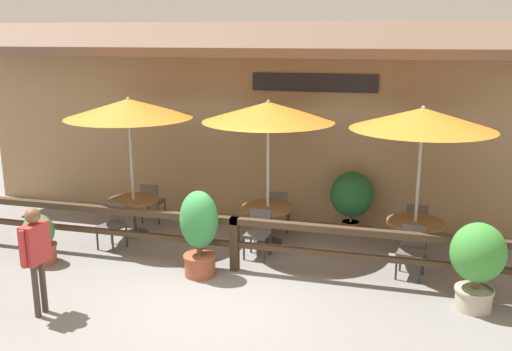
{
  "coord_description": "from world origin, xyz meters",
  "views": [
    {
      "loc": [
        2.76,
        -7.71,
        3.96
      ],
      "look_at": [
        0.27,
        1.44,
        1.61
      ],
      "focal_mm": 40.0,
      "sensor_mm": 36.0,
      "label": 1
    }
  ],
  "objects_px": {
    "potted_plant_small_flowering": "(477,260)",
    "potted_plant_broad_leaf": "(352,196)",
    "chair_near_wallside": "(152,200)",
    "patio_umbrella_near": "(129,109)",
    "dining_table_far": "(415,229)",
    "chair_far_streetside": "(412,249)",
    "chair_middle_wallside": "(279,208)",
    "potted_plant_tall_tropical": "(39,240)",
    "patio_umbrella_far": "(423,119)",
    "chair_far_wallside": "(416,222)",
    "chair_near_streetside": "(114,223)",
    "chair_middle_streetside": "(258,231)",
    "dining_table_near": "(134,206)",
    "potted_plant_entrance_palm": "(199,230)",
    "pedestrian": "(35,247)",
    "dining_table_middle": "(268,214)",
    "patio_umbrella_middle": "(268,112)"
  },
  "relations": [
    {
      "from": "patio_umbrella_near",
      "to": "patio_umbrella_far",
      "type": "relative_size",
      "value": 1.0
    },
    {
      "from": "dining_table_far",
      "to": "potted_plant_small_flowering",
      "type": "distance_m",
      "value": 1.93
    },
    {
      "from": "patio_umbrella_middle",
      "to": "potted_plant_small_flowering",
      "type": "relative_size",
      "value": 2.09
    },
    {
      "from": "dining_table_far",
      "to": "potted_plant_tall_tropical",
      "type": "relative_size",
      "value": 1.13
    },
    {
      "from": "pedestrian",
      "to": "patio_umbrella_far",
      "type": "bearing_deg",
      "value": 126.82
    },
    {
      "from": "chair_far_streetside",
      "to": "dining_table_near",
      "type": "bearing_deg",
      "value": -178.29
    },
    {
      "from": "chair_near_wallside",
      "to": "potted_plant_small_flowering",
      "type": "height_order",
      "value": "potted_plant_small_flowering"
    },
    {
      "from": "chair_far_wallside",
      "to": "dining_table_middle",
      "type": "bearing_deg",
      "value": 11.67
    },
    {
      "from": "potted_plant_tall_tropical",
      "to": "potted_plant_small_flowering",
      "type": "height_order",
      "value": "potted_plant_small_flowering"
    },
    {
      "from": "dining_table_near",
      "to": "pedestrian",
      "type": "relative_size",
      "value": 0.63
    },
    {
      "from": "patio_umbrella_near",
      "to": "patio_umbrella_far",
      "type": "height_order",
      "value": "same"
    },
    {
      "from": "dining_table_middle",
      "to": "potted_plant_small_flowering",
      "type": "relative_size",
      "value": 0.76
    },
    {
      "from": "dining_table_near",
      "to": "chair_far_streetside",
      "type": "distance_m",
      "value": 5.48
    },
    {
      "from": "patio_umbrella_middle",
      "to": "chair_middle_streetside",
      "type": "xyz_separation_m",
      "value": [
        0.01,
        -0.73,
        -2.08
      ]
    },
    {
      "from": "patio_umbrella_near",
      "to": "dining_table_far",
      "type": "relative_size",
      "value": 2.76
    },
    {
      "from": "chair_middle_streetside",
      "to": "chair_far_wallside",
      "type": "distance_m",
      "value": 3.06
    },
    {
      "from": "potted_plant_small_flowering",
      "to": "dining_table_middle",
      "type": "bearing_deg",
      "value": 152.34
    },
    {
      "from": "chair_middle_streetside",
      "to": "potted_plant_broad_leaf",
      "type": "xyz_separation_m",
      "value": [
        1.49,
        1.78,
        0.28
      ]
    },
    {
      "from": "chair_near_streetside",
      "to": "dining_table_far",
      "type": "xyz_separation_m",
      "value": [
        5.51,
        0.85,
        0.11
      ]
    },
    {
      "from": "chair_near_wallside",
      "to": "potted_plant_small_flowering",
      "type": "distance_m",
      "value": 6.8
    },
    {
      "from": "pedestrian",
      "to": "dining_table_near",
      "type": "bearing_deg",
      "value": -172.92
    },
    {
      "from": "chair_far_streetside",
      "to": "pedestrian",
      "type": "relative_size",
      "value": 0.54
    },
    {
      "from": "dining_table_near",
      "to": "potted_plant_entrance_palm",
      "type": "relative_size",
      "value": 0.68
    },
    {
      "from": "potted_plant_tall_tropical",
      "to": "dining_table_near",
      "type": "bearing_deg",
      "value": 62.85
    },
    {
      "from": "potted_plant_tall_tropical",
      "to": "pedestrian",
      "type": "distance_m",
      "value": 2.15
    },
    {
      "from": "chair_near_streetside",
      "to": "pedestrian",
      "type": "bearing_deg",
      "value": -70.26
    },
    {
      "from": "chair_middle_wallside",
      "to": "potted_plant_broad_leaf",
      "type": "relative_size",
      "value": 0.69
    },
    {
      "from": "patio_umbrella_far",
      "to": "potted_plant_broad_leaf",
      "type": "bearing_deg",
      "value": 135.55
    },
    {
      "from": "potted_plant_small_flowering",
      "to": "patio_umbrella_middle",
      "type": "bearing_deg",
      "value": 152.34
    },
    {
      "from": "chair_far_wallside",
      "to": "potted_plant_tall_tropical",
      "type": "distance_m",
      "value": 6.95
    },
    {
      "from": "potted_plant_broad_leaf",
      "to": "dining_table_middle",
      "type": "bearing_deg",
      "value": -144.85
    },
    {
      "from": "chair_near_streetside",
      "to": "pedestrian",
      "type": "height_order",
      "value": "pedestrian"
    },
    {
      "from": "chair_middle_streetside",
      "to": "chair_far_wallside",
      "type": "xyz_separation_m",
      "value": [
        2.77,
        1.28,
        0.0
      ]
    },
    {
      "from": "patio_umbrella_far",
      "to": "potted_plant_broad_leaf",
      "type": "relative_size",
      "value": 2.21
    },
    {
      "from": "patio_umbrella_near",
      "to": "chair_middle_wallside",
      "type": "distance_m",
      "value": 3.6
    },
    {
      "from": "dining_table_near",
      "to": "patio_umbrella_far",
      "type": "relative_size",
      "value": 0.36
    },
    {
      "from": "potted_plant_entrance_palm",
      "to": "pedestrian",
      "type": "height_order",
      "value": "pedestrian"
    },
    {
      "from": "patio_umbrella_far",
      "to": "chair_far_wallside",
      "type": "relative_size",
      "value": 3.22
    },
    {
      "from": "chair_middle_streetside",
      "to": "potted_plant_small_flowering",
      "type": "relative_size",
      "value": 0.65
    },
    {
      "from": "chair_middle_wallside",
      "to": "potted_plant_tall_tropical",
      "type": "xyz_separation_m",
      "value": [
        -3.72,
        -2.76,
        -0.05
      ]
    },
    {
      "from": "chair_middle_streetside",
      "to": "chair_far_streetside",
      "type": "distance_m",
      "value": 2.7
    },
    {
      "from": "chair_middle_streetside",
      "to": "potted_plant_tall_tropical",
      "type": "distance_m",
      "value": 3.9
    },
    {
      "from": "dining_table_near",
      "to": "chair_middle_wallside",
      "type": "xyz_separation_m",
      "value": [
        2.79,
        0.95,
        -0.11
      ]
    },
    {
      "from": "patio_umbrella_near",
      "to": "dining_table_middle",
      "type": "xyz_separation_m",
      "value": [
        2.73,
        0.22,
        -1.97
      ]
    },
    {
      "from": "chair_far_streetside",
      "to": "patio_umbrella_far",
      "type": "bearing_deg",
      "value": 95.25
    },
    {
      "from": "chair_near_wallside",
      "to": "patio_umbrella_middle",
      "type": "relative_size",
      "value": 0.31
    },
    {
      "from": "chair_far_streetside",
      "to": "potted_plant_small_flowering",
      "type": "distance_m",
      "value": 1.37
    },
    {
      "from": "chair_middle_wallside",
      "to": "chair_far_streetside",
      "type": "height_order",
      "value": "same"
    },
    {
      "from": "potted_plant_small_flowering",
      "to": "potted_plant_broad_leaf",
      "type": "height_order",
      "value": "potted_plant_small_flowering"
    },
    {
      "from": "patio_umbrella_near",
      "to": "chair_near_streetside",
      "type": "xyz_separation_m",
      "value": [
        -0.02,
        -0.8,
        -2.08
      ]
    }
  ]
}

